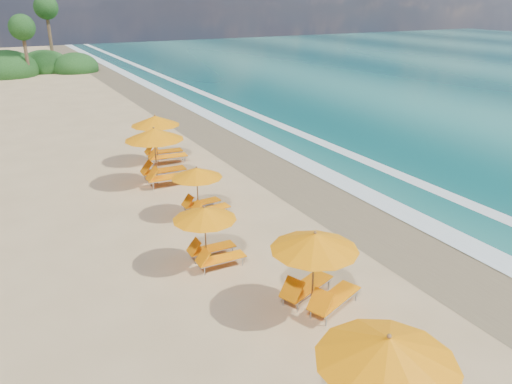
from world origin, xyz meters
TOP-DOWN VIEW (x-y plane):
  - ground at (0.00, 0.00)m, footprint 160.00×160.00m
  - wet_sand at (4.00, 0.00)m, footprint 4.00×160.00m
  - surf_foam at (6.70, 0.00)m, footprint 4.00×160.00m
  - station_1 at (-1.19, -5.72)m, footprint 3.06×3.02m
  - station_2 at (-2.77, -2.15)m, footprint 2.18×2.01m
  - station_3 at (-1.54, 1.61)m, footprint 2.26×2.12m
  - station_4 at (-1.81, 5.75)m, footprint 2.90×2.70m
  - station_5 at (-0.82, 8.82)m, footprint 2.83×2.66m

SIDE VIEW (x-z plane):
  - ground at x=0.00m, z-range 0.00..0.00m
  - wet_sand at x=4.00m, z-range 0.00..0.01m
  - surf_foam at x=6.70m, z-range 0.02..0.03m
  - station_3 at x=-1.54m, z-range 0.12..2.11m
  - station_2 at x=-2.77m, z-range 0.12..2.14m
  - station_1 at x=-1.19m, z-range 0.14..2.51m
  - station_5 at x=-0.82m, z-range 0.15..2.63m
  - station_4 at x=-1.81m, z-range 0.16..2.80m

